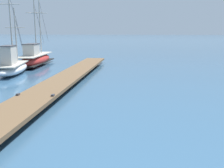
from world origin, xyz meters
name	(u,v)px	position (x,y,z in m)	size (l,w,h in m)	color
floating_dock	(65,79)	(-6.40, 14.09, 0.36)	(2.68, 24.01, 0.53)	brown
fishing_boat_0	(12,66)	(-11.55, 17.35, 0.67)	(2.85, 6.44, 6.50)	silver
fishing_boat_1	(35,58)	(-11.99, 22.57, 0.68)	(2.55, 8.50, 6.55)	#AD2823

